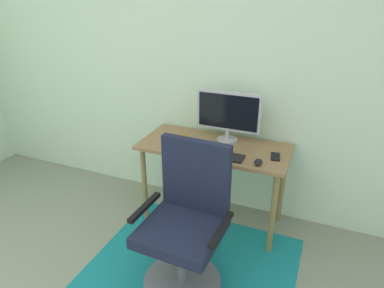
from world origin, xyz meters
The scene contains 9 objects.
wall_back centered at (0.00, 2.20, 1.30)m, with size 6.00×0.10×2.60m, color silver.
area_rug centered at (0.32, 1.12, 0.00)m, with size 1.52×1.45×0.01m, color #167C81.
desk centered at (0.26, 1.84, 0.66)m, with size 1.26×0.57×0.75m.
monitor centered at (0.32, 1.99, 1.00)m, with size 0.55×0.18×0.43m.
keyboard centered at (0.34, 1.67, 0.76)m, with size 0.43×0.13×0.02m, color black.
computer_mouse centered at (0.67, 1.65, 0.77)m, with size 0.06×0.10×0.03m, color black.
coffee_cup centered at (0.03, 1.74, 0.79)m, with size 0.09×0.09×0.09m, color brown.
cell_phone centered at (0.77, 1.82, 0.75)m, with size 0.07×0.14×0.01m, color black.
office_chair centered at (0.32, 1.09, 0.44)m, with size 0.61×0.55×1.05m.
Camera 1 is at (1.09, -0.65, 1.96)m, focal length 32.19 mm.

